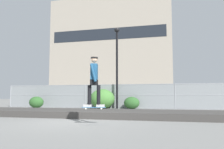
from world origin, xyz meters
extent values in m
plane|color=slate|center=(0.00, 0.00, 0.00)|extent=(120.00, 120.00, 0.00)
cube|color=#3D3A38|center=(0.00, 2.65, 0.14)|extent=(14.95, 2.98, 0.28)
cube|color=#2D608C|center=(0.73, -0.37, 0.56)|extent=(0.82, 0.36, 0.02)
cylinder|color=silver|center=(0.97, -0.23, 0.53)|extent=(0.06, 0.04, 0.05)
cylinder|color=silver|center=(1.00, -0.41, 0.53)|extent=(0.06, 0.04, 0.05)
cylinder|color=silver|center=(0.46, -0.34, 0.53)|extent=(0.06, 0.04, 0.05)
cylinder|color=silver|center=(0.50, -0.51, 0.53)|extent=(0.06, 0.04, 0.05)
cube|color=#99999E|center=(0.99, -0.32, 0.55)|extent=(0.08, 0.15, 0.01)
cube|color=#99999E|center=(0.48, -0.43, 0.55)|extent=(0.08, 0.15, 0.01)
cube|color=#B2ADA8|center=(0.95, -0.33, 0.61)|extent=(0.29, 0.16, 0.09)
cube|color=#B2ADA8|center=(0.52, -0.42, 0.61)|extent=(0.29, 0.16, 0.09)
cylinder|color=black|center=(0.88, -0.34, 0.99)|extent=(0.13, 0.13, 0.65)
cylinder|color=black|center=(0.58, -0.40, 0.99)|extent=(0.13, 0.13, 0.65)
cube|color=black|center=(0.73, -0.37, 1.40)|extent=(0.31, 0.38, 0.18)
cube|color=navy|center=(0.73, -0.37, 1.76)|extent=(0.29, 0.42, 0.54)
cylinder|color=navy|center=(0.68, -0.13, 1.70)|extent=(0.24, 0.14, 0.58)
cylinder|color=navy|center=(0.78, -0.61, 1.70)|extent=(0.24, 0.14, 0.58)
sphere|color=tan|center=(0.73, -0.37, 2.19)|extent=(0.21, 0.21, 0.21)
cylinder|color=black|center=(0.73, -0.37, 2.25)|extent=(0.24, 0.24, 0.05)
cylinder|color=gray|center=(-10.43, 9.89, 0.93)|extent=(0.06, 0.06, 1.85)
cylinder|color=gray|center=(-3.48, 9.89, 0.93)|extent=(0.06, 0.06, 1.85)
cylinder|color=gray|center=(3.48, 9.89, 0.93)|extent=(0.06, 0.06, 1.85)
cylinder|color=gray|center=(0.00, 9.89, 1.81)|extent=(20.87, 0.04, 0.04)
cylinder|color=gray|center=(0.00, 9.89, 1.02)|extent=(20.87, 0.04, 0.04)
cylinder|color=gray|center=(0.00, 9.89, 0.06)|extent=(20.87, 0.04, 0.04)
cube|color=gray|center=(0.00, 9.89, 0.93)|extent=(20.87, 0.01, 1.85)
cylinder|color=black|center=(-0.77, 9.44, 2.93)|extent=(0.16, 0.16, 5.85)
ellipsoid|color=black|center=(-0.77, 9.44, 6.03)|extent=(0.44, 0.44, 0.36)
cube|color=navy|center=(-2.29, 12.94, 0.67)|extent=(4.46, 1.96, 0.70)
cube|color=#23282D|center=(-2.49, 12.94, 1.34)|extent=(2.26, 1.68, 0.64)
cylinder|color=black|center=(-0.96, 13.85, 0.32)|extent=(0.65, 0.26, 0.64)
cylinder|color=black|center=(-0.90, 12.14, 0.32)|extent=(0.65, 0.26, 0.64)
cylinder|color=black|center=(-3.69, 13.75, 0.32)|extent=(0.65, 0.26, 0.64)
cylinder|color=black|center=(-3.62, 12.04, 0.32)|extent=(0.65, 0.26, 0.64)
cube|color=#9E9384|center=(-10.08, 45.76, 11.43)|extent=(27.08, 11.73, 22.86)
cube|color=#1E232B|center=(-10.08, 39.87, 14.17)|extent=(24.92, 0.04, 2.50)
ellipsoid|color=#2D5B28|center=(-7.14, 8.72, 0.45)|extent=(1.17, 0.95, 0.90)
ellipsoid|color=#477F38|center=(-1.91, 9.41, 0.73)|extent=(1.90, 1.55, 1.47)
ellipsoid|color=#2D5B28|center=(0.38, 9.28, 0.44)|extent=(1.14, 0.93, 0.88)
camera|label=1|loc=(3.31, -7.99, 0.94)|focal=37.96mm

